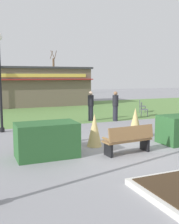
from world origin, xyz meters
TOP-DOWN VIEW (x-y plane):
  - ground_plane at (0.00, 0.00)m, footprint 80.00×80.00m
  - lawn_patch at (0.00, 11.96)m, footprint 36.00×12.00m
  - park_bench at (-0.03, 0.07)m, footprint 1.73×0.65m
  - hedge_left at (-2.59, 0.78)m, footprint 1.91×1.10m
  - ornamental_grass_behind_left at (-1.81, 2.13)m, footprint 0.61×0.61m
  - ornamental_grass_behind_right at (-0.67, 1.39)m, footprint 0.54×0.54m
  - ornamental_grass_behind_center at (-1.43, 1.78)m, footprint 0.64×0.64m
  - ornamental_grass_behind_far at (1.38, 1.89)m, footprint 0.63×0.63m
  - lamppost_mid at (-3.54, 5.35)m, footprint 0.36×0.36m
  - food_kiosk at (-0.17, 16.58)m, footprint 10.19×4.89m
  - cafe_chair_east at (5.16, 6.93)m, footprint 0.62×0.62m
  - cafe_chair_center at (6.11, 8.56)m, footprint 0.60×0.60m
  - person_strolling at (1.45, 6.69)m, footprint 0.34×0.34m
  - person_standing at (2.72, 6.10)m, footprint 0.34×0.34m
  - parked_car_center_slot at (1.24, 23.17)m, footprint 4.36×2.39m
  - tree_right_bg at (5.55, 29.35)m, footprint 0.91×0.96m

SIDE VIEW (x-z plane):
  - ground_plane at x=0.00m, z-range 0.00..0.00m
  - lawn_patch at x=0.00m, z-range 0.00..0.01m
  - park_bench at x=-0.03m, z-range 0.01..0.96m
  - ornamental_grass_behind_center at x=-1.43m, z-range 0.00..0.98m
  - ornamental_grass_behind_left at x=-1.81m, z-range 0.00..0.99m
  - cafe_chair_east at x=5.16m, z-range 0.08..0.97m
  - cafe_chair_center at x=6.11m, z-range 0.08..0.97m
  - hedge_left at x=-2.59m, z-range 0.00..1.10m
  - ornamental_grass_behind_right at x=-0.67m, z-range 0.00..1.21m
  - ornamental_grass_behind_far at x=1.38m, z-range 0.00..1.28m
  - parked_car_center_slot at x=1.24m, z-range 0.04..1.24m
  - person_strolling at x=1.45m, z-range 0.02..1.71m
  - person_standing at x=2.72m, z-range 0.02..1.71m
  - food_kiosk at x=-0.17m, z-range 0.01..3.33m
  - tree_right_bg at x=5.55m, z-range -0.36..5.66m
  - lamppost_mid at x=-3.54m, z-range 0.56..5.01m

